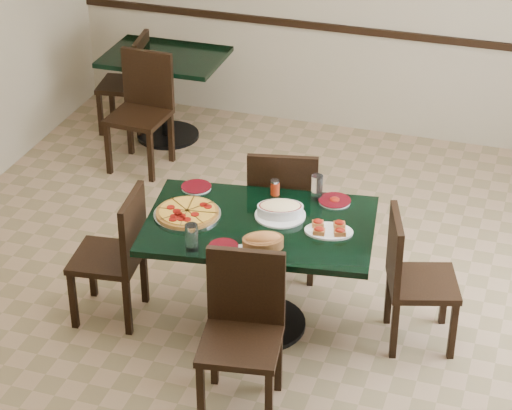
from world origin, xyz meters
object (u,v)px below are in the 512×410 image
(back_chair_left, at_px, (132,78))
(chair_near, at_px, (243,324))
(back_table, at_px, (166,80))
(pepperoni_pizza, at_px, (187,213))
(main_table, at_px, (260,249))
(chair_right, at_px, (410,274))
(back_chair_near, at_px, (143,104))
(chair_left, at_px, (118,250))
(bruschetta_platter, at_px, (329,229))
(chair_far, at_px, (283,206))
(lasagna_casserole, at_px, (280,209))
(bread_basket, at_px, (263,241))

(back_chair_left, bearing_deg, chair_near, 25.19)
(back_table, bearing_deg, pepperoni_pizza, -65.05)
(main_table, distance_m, chair_right, 0.91)
(back_chair_near, bearing_deg, back_chair_left, 125.29)
(chair_left, bearing_deg, bruschetta_platter, 91.54)
(chair_left, bearing_deg, chair_right, 93.17)
(back_chair_near, xyz_separation_m, back_chair_left, (-0.35, 0.56, -0.05))
(chair_near, height_order, bruschetta_platter, chair_near)
(main_table, height_order, chair_right, chair_right)
(main_table, distance_m, chair_left, 0.88)
(chair_far, height_order, back_chair_near, chair_far)
(chair_near, bearing_deg, back_chair_near, 115.09)
(main_table, xyz_separation_m, bruschetta_platter, (0.41, 0.02, 0.21))
(chair_near, relative_size, back_chair_left, 1.08)
(main_table, relative_size, lasagna_casserole, 4.59)
(chair_left, height_order, back_chair_near, back_chair_near)
(chair_far, distance_m, back_chair_left, 2.59)
(chair_right, bearing_deg, chair_far, 46.82)
(back_chair_left, bearing_deg, chair_right, 42.95)
(chair_right, relative_size, back_chair_near, 0.93)
(chair_left, height_order, back_chair_left, chair_left)
(lasagna_casserole, xyz_separation_m, bread_basket, (0.01, -0.36, -0.01))
(chair_right, relative_size, bread_basket, 3.05)
(chair_far, height_order, chair_near, chair_far)
(main_table, relative_size, bread_basket, 5.10)
(main_table, xyz_separation_m, pepperoni_pizza, (-0.44, -0.05, 0.20))
(chair_left, xyz_separation_m, bread_basket, (0.96, -0.09, 0.30))
(main_table, height_order, bread_basket, bread_basket)
(chair_right, bearing_deg, back_chair_left, 34.35)
(chair_near, distance_m, lasagna_casserole, 0.83)
(main_table, relative_size, chair_far, 1.52)
(chair_far, bearing_deg, bread_basket, 86.70)
(back_chair_left, bearing_deg, main_table, 30.33)
(back_table, bearing_deg, main_table, -56.44)
(chair_near, xyz_separation_m, chair_left, (-0.98, 0.51, -0.03))
(back_chair_left, relative_size, bruschetta_platter, 2.70)
(back_table, xyz_separation_m, chair_right, (2.46, -2.17, -0.04))
(chair_far, xyz_separation_m, chair_left, (-0.83, -0.76, -0.05))
(chair_left, bearing_deg, back_table, -170.71)
(main_table, distance_m, chair_far, 0.59)
(chair_far, relative_size, chair_near, 1.04)
(main_table, height_order, chair_near, chair_near)
(back_table, xyz_separation_m, chair_near, (1.69, -2.99, -0.01))
(chair_right, relative_size, lasagna_casserole, 2.74)
(main_table, xyz_separation_m, chair_far, (-0.03, 0.59, -0.03))
(back_chair_left, relative_size, lasagna_casserole, 2.68)
(back_table, xyz_separation_m, bread_basket, (1.67, -2.57, 0.27))
(chair_far, bearing_deg, back_chair_left, -55.35)
(back_table, height_order, bruschetta_platter, bruschetta_platter)
(chair_near, relative_size, back_chair_near, 0.99)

